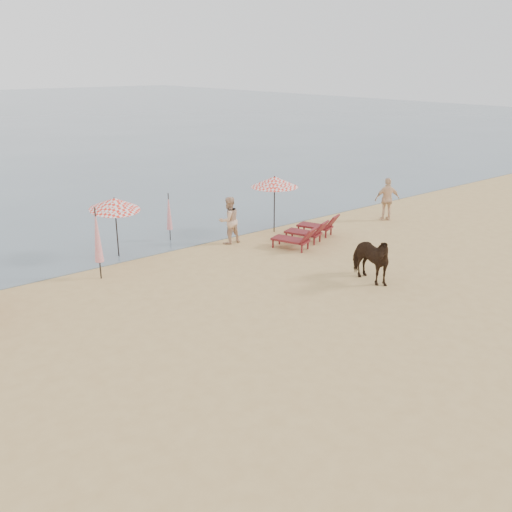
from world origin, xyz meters
The scene contains 9 objects.
ground centered at (0.00, 0.00, 0.00)m, with size 120.00×120.00×0.00m, color tan.
lounger_cluster_right centered at (4.78, 7.56, 0.45)m, with size 3.35×2.65×0.64m.
umbrella_open_left_b centered at (-2.10, 10.70, 2.05)m, with size 1.86×1.90×2.37m.
umbrella_open_right centered at (4.65, 9.55, 2.20)m, with size 2.00×2.00×2.44m.
umbrella_closed_left centered at (-3.59, 8.98, 1.53)m, with size 0.30×0.30×2.49m.
umbrella_closed_right centered at (0.46, 11.23, 1.23)m, with size 0.24×0.24×2.00m.
cow centered at (3.28, 3.09, 0.82)m, with size 0.88×1.94×1.64m, color black.
beachgoer_right_a centered at (2.17, 9.46, 0.96)m, with size 0.93×0.73×1.92m, color tan.
beachgoer_right_b centered at (9.97, 7.76, 0.99)m, with size 1.16×0.48×1.97m, color #E3B78D.
Camera 1 is at (-10.80, -8.48, 7.03)m, focal length 40.00 mm.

